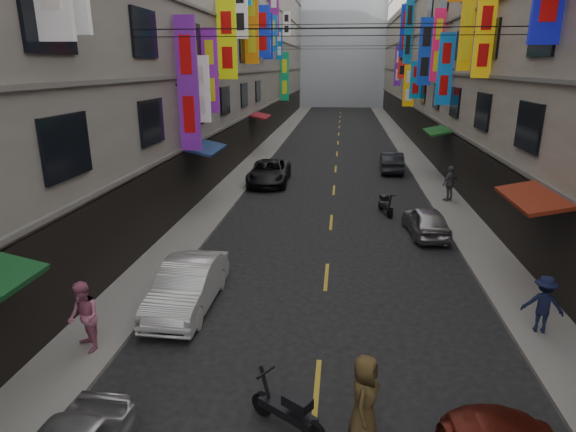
% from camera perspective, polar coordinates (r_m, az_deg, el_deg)
% --- Properties ---
extents(sidewalk_left, '(2.00, 90.00, 0.12)m').
position_cam_1_polar(sidewalk_left, '(40.16, -2.84, 7.61)').
color(sidewalk_left, slate).
rests_on(sidewalk_left, ground).
extents(sidewalk_right, '(2.00, 90.00, 0.12)m').
position_cam_1_polar(sidewalk_right, '(40.05, 14.50, 7.06)').
color(sidewalk_right, slate).
rests_on(sidewalk_right, ground).
extents(building_row_left, '(10.14, 90.00, 19.00)m').
position_cam_1_polar(building_row_left, '(41.06, -11.90, 20.70)').
color(building_row_left, gray).
rests_on(building_row_left, ground).
extents(building_row_right, '(10.14, 90.00, 19.00)m').
position_cam_1_polar(building_row_right, '(40.84, 24.42, 19.62)').
color(building_row_right, '#A89F8D').
rests_on(building_row_right, ground).
extents(haze_block, '(18.00, 8.00, 22.00)m').
position_cam_1_polar(haze_block, '(89.16, 6.56, 19.95)').
color(haze_block, '#AFB9C4').
rests_on(haze_block, ground).
extents(shop_signage, '(14.00, 55.00, 12.35)m').
position_cam_1_polar(shop_signage, '(31.82, 5.67, 21.35)').
color(shop_signage, '#0E37AD').
rests_on(shop_signage, ground).
extents(street_awnings, '(13.99, 35.20, 0.41)m').
position_cam_1_polar(street_awnings, '(23.44, 2.35, 7.88)').
color(street_awnings, '#144C21').
rests_on(street_awnings, ground).
extents(overhead_cables, '(14.00, 38.04, 1.24)m').
position_cam_1_polar(overhead_cables, '(27.14, 6.02, 21.39)').
color(overhead_cables, black).
rests_on(overhead_cables, ground).
extents(lane_markings, '(0.12, 80.20, 0.01)m').
position_cam_1_polar(lane_markings, '(36.71, 5.75, 6.53)').
color(lane_markings, gold).
rests_on(lane_markings, ground).
extents(scooter_crossing, '(1.58, 1.08, 1.14)m').
position_cam_1_polar(scooter_crossing, '(10.12, 0.06, -22.05)').
color(scooter_crossing, black).
rests_on(scooter_crossing, ground).
extents(scooter_far_right, '(0.70, 1.77, 1.14)m').
position_cam_1_polar(scooter_far_right, '(23.69, 11.47, 1.30)').
color(scooter_far_right, black).
rests_on(scooter_far_right, ground).
extents(car_left_mid, '(1.51, 4.25, 1.40)m').
position_cam_1_polar(car_left_mid, '(14.56, -11.84, -8.08)').
color(car_left_mid, silver).
rests_on(car_left_mid, ground).
extents(car_left_far, '(2.45, 5.09, 1.40)m').
position_cam_1_polar(car_left_far, '(29.24, -2.24, 5.20)').
color(car_left_far, black).
rests_on(car_left_far, ground).
extents(car_right_mid, '(1.76, 3.75, 1.24)m').
position_cam_1_polar(car_right_mid, '(21.04, 16.03, -0.58)').
color(car_right_mid, '#A6A6AA').
rests_on(car_right_mid, ground).
extents(car_right_far, '(1.54, 4.12, 1.34)m').
position_cam_1_polar(car_right_far, '(33.33, 12.16, 6.29)').
color(car_right_far, '#212228').
rests_on(car_right_far, ground).
extents(pedestrian_lfar, '(1.04, 1.04, 1.80)m').
position_cam_1_polar(pedestrian_lfar, '(12.96, -23.06, -10.97)').
color(pedestrian_lfar, '#CF6E93').
rests_on(pedestrian_lfar, sidewalk_left).
extents(pedestrian_rnear, '(1.12, 0.77, 1.58)m').
position_cam_1_polar(pedestrian_rnear, '(14.43, 28.01, -9.20)').
color(pedestrian_rnear, '#131834').
rests_on(pedestrian_rnear, sidewalk_right).
extents(pedestrian_rfar, '(1.24, 1.16, 1.86)m').
position_cam_1_polar(pedestrian_rfar, '(26.30, 18.65, 3.68)').
color(pedestrian_rfar, '#575759').
rests_on(pedestrian_rfar, sidewalk_right).
extents(pedestrian_crossing, '(0.79, 0.99, 1.77)m').
position_cam_1_polar(pedestrian_crossing, '(9.79, 9.05, -20.55)').
color(pedestrian_crossing, '#4C3B1E').
rests_on(pedestrian_crossing, ground).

